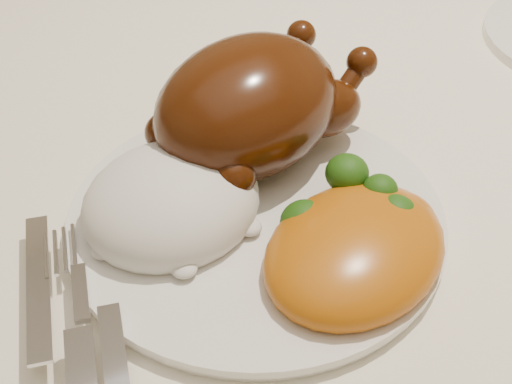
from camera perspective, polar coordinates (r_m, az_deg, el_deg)
dining_table at (r=0.65m, az=8.99°, el=-2.78°), size 1.60×0.90×0.76m
tablecloth at (r=0.60m, az=9.71°, el=2.29°), size 1.73×1.03×0.18m
dinner_plate at (r=0.49m, az=-0.00°, el=-2.25°), size 0.29×0.29×0.01m
roast_chicken at (r=0.51m, az=-0.33°, el=7.05°), size 0.20×0.15×0.09m
rice_mound at (r=0.48m, az=-6.77°, el=-0.91°), size 0.15×0.14×0.06m
mac_and_cheese at (r=0.45m, az=8.14°, el=-4.09°), size 0.16×0.15×0.05m
cutlery at (r=0.42m, az=-13.70°, el=-11.62°), size 0.06×0.18×0.01m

